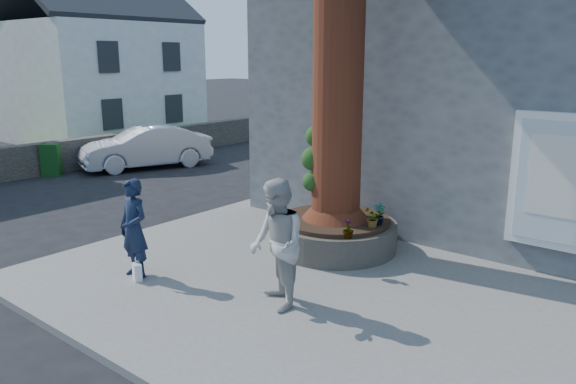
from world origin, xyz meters
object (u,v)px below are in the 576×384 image
Objects in this scene: man at (134,228)px; woman at (277,245)px; car_silver at (146,147)px; a_board_sign at (51,160)px; planter at (335,234)px.

woman is (2.54, 0.59, 0.13)m from man.
man is at bearing -133.54° from woman.
a_board_sign is (-1.23, -2.67, -0.19)m from car_silver.
planter is 2.79m from woman.
planter is 10.90m from a_board_sign.
a_board_sign is (-10.90, 0.27, 0.09)m from planter.
car_silver is (-7.92, 6.13, -0.24)m from man.
man is 0.87× the size of woman.
man is at bearing -16.95° from car_silver.
car_silver is (-10.46, 5.53, -0.37)m from woman.
a_board_sign is at bearing -160.47° from woman.
man is 1.63× the size of a_board_sign.
car_silver is at bearing 163.09° from planter.
woman is (0.79, -2.59, 0.65)m from planter.
planter is 1.41× the size of man.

